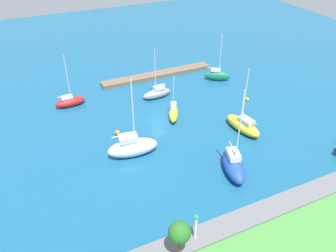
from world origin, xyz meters
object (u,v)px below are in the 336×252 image
(harbor_beacon, at_px, (196,225))
(park_tree_east, at_px, (180,233))
(pier_dock, at_px, (157,75))
(sailboat_gray_off_beacon, at_px, (157,93))
(sailboat_yellow_far_north, at_px, (173,113))
(sailboat_white_far_south, at_px, (132,147))
(sailboat_blue_west_end, at_px, (233,165))
(sailboat_green_inner_mooring, at_px, (217,75))
(sailboat_yellow_mid_basin, at_px, (243,125))
(mooring_buoy_yellow, at_px, (247,99))
(mooring_buoy_orange, at_px, (118,133))
(sailboat_red_lone_north, at_px, (70,101))

(harbor_beacon, distance_m, park_tree_east, 3.44)
(pier_dock, bearing_deg, sailboat_gray_off_beacon, 66.16)
(park_tree_east, xyz_separation_m, sailboat_yellow_far_north, (-12.54, -27.22, -3.64))
(harbor_beacon, bearing_deg, pier_dock, -108.20)
(pier_dock, xyz_separation_m, sailboat_yellow_far_north, (4.51, 17.69, 0.75))
(sailboat_white_far_south, distance_m, sailboat_blue_west_end, 15.60)
(pier_dock, relative_size, sailboat_green_inner_mooring, 2.47)
(sailboat_yellow_far_north, bearing_deg, sailboat_green_inner_mooring, 149.09)
(sailboat_yellow_far_north, bearing_deg, park_tree_east, 1.38)
(sailboat_yellow_mid_basin, bearing_deg, sailboat_yellow_far_north, 37.88)
(sailboat_gray_off_beacon, relative_size, mooring_buoy_yellow, 15.13)
(park_tree_east, relative_size, sailboat_blue_west_end, 0.38)
(pier_dock, bearing_deg, harbor_beacon, 71.80)
(harbor_beacon, xyz_separation_m, park_tree_east, (2.73, 1.34, 1.60))
(sailboat_yellow_far_north, xyz_separation_m, mooring_buoy_orange, (10.98, 0.76, -0.71))
(sailboat_red_lone_north, distance_m, mooring_buoy_yellow, 34.94)
(harbor_beacon, xyz_separation_m, sailboat_gray_off_beacon, (-10.26, -34.36, -2.15))
(mooring_buoy_orange, distance_m, mooring_buoy_yellow, 27.22)
(park_tree_east, distance_m, sailboat_white_far_south, 20.45)
(sailboat_yellow_mid_basin, bearing_deg, pier_dock, 1.91)
(sailboat_yellow_mid_basin, height_order, sailboat_yellow_far_north, sailboat_yellow_mid_basin)
(sailboat_green_inner_mooring, xyz_separation_m, mooring_buoy_orange, (26.72, 10.97, -0.74))
(park_tree_east, height_order, sailboat_yellow_far_north, sailboat_yellow_far_north)
(sailboat_blue_west_end, height_order, sailboat_red_lone_north, sailboat_blue_west_end)
(sailboat_gray_off_beacon, xyz_separation_m, sailboat_red_lone_north, (16.65, -4.10, -0.06))
(pier_dock, height_order, harbor_beacon, harbor_beacon)
(harbor_beacon, relative_size, sailboat_green_inner_mooring, 0.35)
(sailboat_green_inner_mooring, bearing_deg, pier_dock, 179.28)
(mooring_buoy_orange, relative_size, mooring_buoy_yellow, 1.31)
(sailboat_yellow_mid_basin, xyz_separation_m, sailboat_red_lone_north, (25.25, -21.41, -0.23))
(sailboat_yellow_mid_basin, relative_size, sailboat_white_far_south, 0.88)
(sailboat_white_far_south, distance_m, mooring_buoy_orange, 6.48)
(sailboat_blue_west_end, bearing_deg, sailboat_white_far_south, -112.14)
(harbor_beacon, relative_size, sailboat_gray_off_beacon, 0.36)
(pier_dock, xyz_separation_m, sailboat_gray_off_beacon, (4.07, 9.21, 0.64))
(mooring_buoy_orange, bearing_deg, sailboat_yellow_mid_basin, 158.04)
(pier_dock, distance_m, sailboat_blue_west_end, 35.07)
(sailboat_yellow_mid_basin, distance_m, sailboat_blue_west_end, 11.38)
(pier_dock, height_order, park_tree_east, park_tree_east)
(sailboat_gray_off_beacon, distance_m, mooring_buoy_orange, 14.70)
(park_tree_east, xyz_separation_m, sailboat_gray_off_beacon, (-12.98, -35.70, -3.75))
(pier_dock, height_order, sailboat_red_lone_north, sailboat_red_lone_north)
(sailboat_white_far_south, bearing_deg, mooring_buoy_orange, 100.70)
(harbor_beacon, height_order, sailboat_white_far_south, sailboat_white_far_south)
(pier_dock, xyz_separation_m, sailboat_green_inner_mooring, (-11.23, 7.48, 0.79))
(pier_dock, bearing_deg, mooring_buoy_orange, 49.98)
(sailboat_blue_west_end, xyz_separation_m, sailboat_gray_off_beacon, (0.90, -25.70, -0.34))
(pier_dock, bearing_deg, sailboat_red_lone_north, 13.84)
(sailboat_yellow_mid_basin, relative_size, sailboat_blue_west_end, 0.83)
(sailboat_green_inner_mooring, bearing_deg, mooring_buoy_orange, -124.73)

